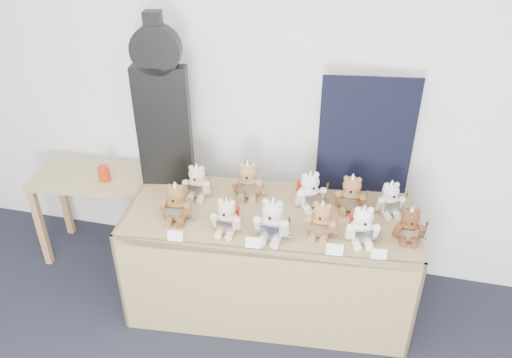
% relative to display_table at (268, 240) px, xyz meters
% --- Properties ---
extents(room_shell, '(6.00, 6.00, 6.00)m').
position_rel_display_table_xyz_m(room_shell, '(-0.11, 0.63, 0.91)').
color(room_shell, white).
rests_on(room_shell, floor).
extents(display_table, '(1.92, 0.95, 0.77)m').
position_rel_display_table_xyz_m(display_table, '(0.00, 0.00, 0.00)').
color(display_table, olive).
rests_on(display_table, floor).
extents(side_table, '(0.91, 0.58, 0.71)m').
position_rel_display_table_xyz_m(side_table, '(-1.41, 0.32, -0.01)').
color(side_table, tan).
rests_on(side_table, floor).
extents(guitar_case, '(0.37, 0.17, 1.17)m').
position_rel_display_table_xyz_m(guitar_case, '(-0.78, 0.29, 0.73)').
color(guitar_case, black).
rests_on(guitar_case, display_table).
extents(navy_board, '(0.60, 0.11, 0.81)m').
position_rel_display_table_xyz_m(navy_board, '(0.53, 0.48, 0.57)').
color(navy_board, black).
rests_on(navy_board, display_table).
extents(red_cup, '(0.08, 0.08, 0.11)m').
position_rel_display_table_xyz_m(red_cup, '(-1.28, 0.27, 0.16)').
color(red_cup, red).
rests_on(red_cup, side_table).
extents(teddy_front_far_left, '(0.23, 0.19, 0.28)m').
position_rel_display_table_xyz_m(teddy_front_far_left, '(-0.56, -0.13, 0.28)').
color(teddy_front_far_left, brown).
rests_on(teddy_front_far_left, display_table).
extents(teddy_front_left, '(0.21, 0.17, 0.26)m').
position_rel_display_table_xyz_m(teddy_front_left, '(-0.22, -0.17, 0.27)').
color(teddy_front_left, beige).
rests_on(teddy_front_left, display_table).
extents(teddy_front_centre, '(0.24, 0.20, 0.30)m').
position_rel_display_table_xyz_m(teddy_front_centre, '(0.06, -0.17, 0.28)').
color(teddy_front_centre, silver).
rests_on(teddy_front_centre, display_table).
extents(teddy_front_right, '(0.21, 0.17, 0.26)m').
position_rel_display_table_xyz_m(teddy_front_right, '(0.33, -0.08, 0.27)').
color(teddy_front_right, '#A36C3E').
rests_on(teddy_front_right, display_table).
extents(teddy_front_far_right, '(0.23, 0.20, 0.27)m').
position_rel_display_table_xyz_m(teddy_front_far_right, '(0.57, -0.08, 0.27)').
color(teddy_front_far_right, white).
rests_on(teddy_front_far_right, display_table).
extents(teddy_front_end, '(0.20, 0.17, 0.24)m').
position_rel_display_table_xyz_m(teddy_front_end, '(0.84, -0.00, 0.26)').
color(teddy_front_end, brown).
rests_on(teddy_front_end, display_table).
extents(teddy_back_left, '(0.22, 0.18, 0.26)m').
position_rel_display_table_xyz_m(teddy_back_left, '(-0.52, 0.15, 0.27)').
color(teddy_back_left, beige).
rests_on(teddy_back_left, display_table).
extents(teddy_back_centre_left, '(0.24, 0.20, 0.29)m').
position_rel_display_table_xyz_m(teddy_back_centre_left, '(-0.20, 0.23, 0.28)').
color(teddy_back_centre_left, '#A77A53').
rests_on(teddy_back_centre_left, display_table).
extents(teddy_back_centre_right, '(0.23, 0.22, 0.28)m').
position_rel_display_table_xyz_m(teddy_back_centre_right, '(0.22, 0.21, 0.28)').
color(teddy_back_centre_right, white).
rests_on(teddy_back_centre_right, display_table).
extents(teddy_back_right, '(0.22, 0.18, 0.28)m').
position_rel_display_table_xyz_m(teddy_back_right, '(0.48, 0.23, 0.27)').
color(teddy_back_right, olive).
rests_on(teddy_back_right, display_table).
extents(teddy_back_end, '(0.21, 0.19, 0.25)m').
position_rel_display_table_xyz_m(teddy_back_end, '(0.72, 0.26, 0.26)').
color(teddy_back_end, silver).
rests_on(teddy_back_end, display_table).
extents(entry_card_a, '(0.09, 0.03, 0.07)m').
position_rel_display_table_xyz_m(entry_card_a, '(-0.49, -0.34, 0.20)').
color(entry_card_a, white).
rests_on(entry_card_a, display_table).
extents(entry_card_b, '(0.09, 0.03, 0.07)m').
position_rel_display_table_xyz_m(entry_card_b, '(-0.03, -0.30, 0.20)').
color(entry_card_b, white).
rests_on(entry_card_b, display_table).
extents(entry_card_c, '(0.10, 0.03, 0.07)m').
position_rel_display_table_xyz_m(entry_card_c, '(0.43, -0.25, 0.20)').
color(entry_card_c, white).
rests_on(entry_card_c, display_table).
extents(entry_card_d, '(0.09, 0.03, 0.06)m').
position_rel_display_table_xyz_m(entry_card_d, '(0.68, -0.23, 0.20)').
color(entry_card_d, white).
rests_on(entry_card_d, display_table).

